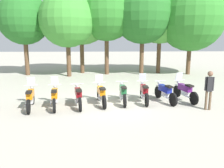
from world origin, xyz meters
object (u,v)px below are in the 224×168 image
object	(u,v)px
motorcycle_3	(101,94)
motorcycle_5	(144,92)
tree_0	(24,19)
tree_3	(107,12)
tree_2	(81,13)
tree_4	(143,14)
tree_6	(191,18)
motorcycle_2	(78,96)
tree_5	(160,18)
motorcycle_4	(123,93)
tree_1	(67,19)
motorcycle_1	(55,97)
motorcycle_7	(185,91)
person_0	(209,87)
motorcycle_6	(165,92)
motorcycle_0	(30,97)

from	to	relation	value
motorcycle_3	motorcycle_5	size ratio (longest dim) A/B	0.99
tree_0	tree_3	distance (m)	6.81
tree_2	tree_4	xyz separation A→B (m)	(5.20, -1.03, -0.13)
tree_2	tree_6	bearing A→B (deg)	-6.42
tree_3	motorcycle_2	bearing A→B (deg)	-98.69
tree_3	tree_5	bearing A→B (deg)	6.51
motorcycle_3	tree_6	world-z (taller)	tree_6
motorcycle_4	tree_1	bearing A→B (deg)	23.98
motorcycle_1	tree_3	size ratio (longest dim) A/B	0.28
motorcycle_7	tree_2	size ratio (longest dim) A/B	0.27
motorcycle_5	person_0	xyz separation A→B (m)	(2.65, -1.40, 0.53)
motorcycle_1	motorcycle_5	xyz separation A→B (m)	(4.30, 0.78, 0.00)
tree_1	tree_4	xyz separation A→B (m)	(6.13, 0.75, 0.51)
motorcycle_5	motorcycle_2	bearing A→B (deg)	102.02
motorcycle_2	motorcycle_4	size ratio (longest dim) A/B	0.99
person_0	tree_3	size ratio (longest dim) A/B	0.23
motorcycle_6	person_0	distance (m)	2.19
motorcycle_3	tree_2	size ratio (longest dim) A/B	0.27
motorcycle_4	tree_2	bearing A→B (deg)	14.84
tree_4	tree_6	size ratio (longest dim) A/B	1.00
motorcycle_7	tree_4	xyz separation A→B (m)	(-0.91, 8.42, 4.57)
motorcycle_3	tree_1	xyz separation A→B (m)	(-2.74, 8.19, 4.06)
motorcycle_5	motorcycle_4	bearing A→B (deg)	96.54
motorcycle_6	tree_4	distance (m)	9.75
motorcycle_0	tree_1	size ratio (longest dim) A/B	0.32
motorcycle_6	motorcycle_7	xyz separation A→B (m)	(1.07, 0.19, 0.01)
motorcycle_7	tree_2	xyz separation A→B (m)	(-6.10, 9.46, 4.70)
motorcycle_0	tree_6	distance (m)	14.95
motorcycle_2	motorcycle_4	xyz separation A→B (m)	(2.15, 0.54, 0.00)
tree_2	tree_3	xyz separation A→B (m)	(2.20, -0.76, 0.04)
tree_2	motorcycle_0	bearing A→B (deg)	-97.61
motorcycle_7	motorcycle_3	bearing A→B (deg)	83.76
motorcycle_3	tree_5	world-z (taller)	tree_5
motorcycle_0	tree_6	world-z (taller)	tree_6
motorcycle_3	tree_1	bearing A→B (deg)	8.15
motorcycle_3	motorcycle_7	world-z (taller)	same
motorcycle_2	tree_4	size ratio (longest dim) A/B	0.29
tree_4	tree_6	bearing A→B (deg)	-0.14
tree_1	motorcycle_1	bearing A→B (deg)	-86.04
tree_0	tree_2	size ratio (longest dim) A/B	0.85
motorcycle_4	person_0	size ratio (longest dim) A/B	1.24
motorcycle_7	tree_3	world-z (taller)	tree_3
motorcycle_5	person_0	world-z (taller)	person_0
motorcycle_0	tree_2	size ratio (longest dim) A/B	0.27
motorcycle_6	person_0	world-z (taller)	person_0
tree_5	motorcycle_3	bearing A→B (deg)	-117.36
motorcycle_3	tree_4	size ratio (longest dim) A/B	0.29
person_0	tree_4	world-z (taller)	tree_4
person_0	tree_5	xyz separation A→B (m)	(0.24, 10.83, 3.81)
motorcycle_2	motorcycle_4	bearing A→B (deg)	-87.20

